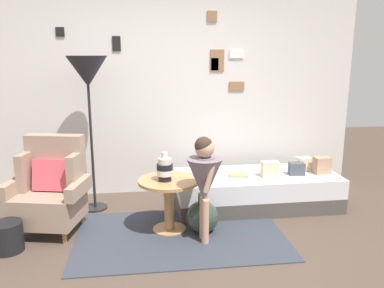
% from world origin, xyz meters
% --- Properties ---
extents(ground_plane, '(12.00, 12.00, 0.00)m').
position_xyz_m(ground_plane, '(0.00, 0.00, 0.00)').
color(ground_plane, '#4C3D33').
extents(gallery_wall, '(4.80, 0.12, 2.60)m').
position_xyz_m(gallery_wall, '(0.00, 1.95, 1.30)').
color(gallery_wall, silver).
rests_on(gallery_wall, ground).
extents(rug, '(2.06, 1.30, 0.01)m').
position_xyz_m(rug, '(-0.02, 0.55, 0.01)').
color(rug, '#333842').
rests_on(rug, ground).
extents(armchair, '(0.84, 0.71, 0.97)m').
position_xyz_m(armchair, '(-1.31, 0.88, 0.44)').
color(armchair, '#9E7042').
rests_on(armchair, ground).
extents(daybed, '(1.91, 0.83, 0.40)m').
position_xyz_m(daybed, '(0.96, 1.23, 0.20)').
color(daybed, '#4C4742').
rests_on(daybed, ground).
extents(pillow_head, '(0.20, 0.14, 0.20)m').
position_xyz_m(pillow_head, '(1.73, 1.16, 0.50)').
color(pillow_head, tan).
rests_on(pillow_head, daybed).
extents(pillow_mid, '(0.19, 0.14, 0.16)m').
position_xyz_m(pillow_mid, '(1.56, 1.30, 0.48)').
color(pillow_mid, beige).
rests_on(pillow_mid, daybed).
extents(pillow_back, '(0.19, 0.14, 0.14)m').
position_xyz_m(pillow_back, '(1.41, 1.14, 0.47)').
color(pillow_back, '#474C56').
rests_on(pillow_back, daybed).
extents(pillow_extra, '(0.20, 0.12, 0.18)m').
position_xyz_m(pillow_extra, '(1.08, 1.12, 0.49)').
color(pillow_extra, beige).
rests_on(pillow_extra, daybed).
extents(side_table, '(0.62, 0.62, 0.55)m').
position_xyz_m(side_table, '(-0.12, 0.70, 0.40)').
color(side_table, tan).
rests_on(side_table, ground).
extents(vase_striped, '(0.16, 0.16, 0.29)m').
position_xyz_m(vase_striped, '(-0.16, 0.67, 0.67)').
color(vase_striped, black).
rests_on(vase_striped, side_table).
extents(floor_lamp, '(0.44, 0.44, 1.77)m').
position_xyz_m(floor_lamp, '(-0.95, 1.39, 1.54)').
color(floor_lamp, black).
rests_on(floor_lamp, ground).
extents(person_child, '(0.34, 0.34, 1.04)m').
position_xyz_m(person_child, '(0.20, 0.40, 0.66)').
color(person_child, tan).
rests_on(person_child, ground).
extents(book_on_daybed, '(0.25, 0.21, 0.03)m').
position_xyz_m(book_on_daybed, '(0.73, 1.17, 0.42)').
color(book_on_daybed, '#92AD6C').
rests_on(book_on_daybed, daybed).
extents(demijohn_near, '(0.33, 0.33, 0.41)m').
position_xyz_m(demijohn_near, '(0.21, 0.61, 0.17)').
color(demijohn_near, '#2D3D33').
rests_on(demijohn_near, ground).
extents(magazine_basket, '(0.28, 0.28, 0.28)m').
position_xyz_m(magazine_basket, '(-1.63, 0.45, 0.14)').
color(magazine_basket, black).
rests_on(magazine_basket, ground).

